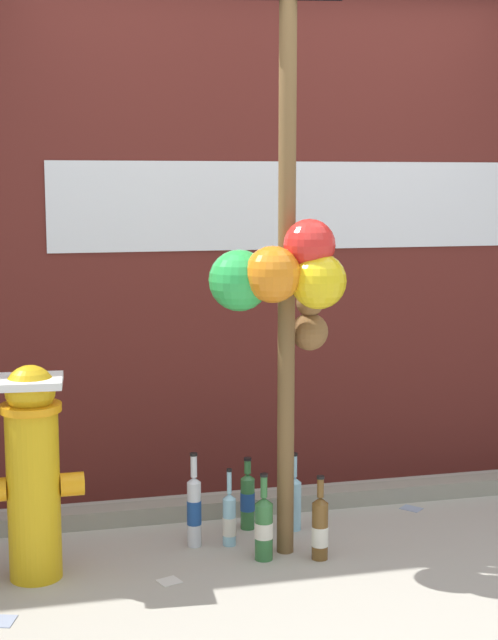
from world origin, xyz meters
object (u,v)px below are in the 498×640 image
object	(u,v)px
memorial_post	(285,223)
bottle_0	(320,528)
bottle_1	(264,527)
bottle_5	(248,499)
fire_hydrant	(33,468)
bottle_4	(229,519)
bottle_3	(194,509)
bottle_2	(294,501)

from	to	relation	value
memorial_post	bottle_0	world-z (taller)	memorial_post
bottle_1	bottle_5	world-z (taller)	bottle_1
memorial_post	fire_hydrant	xyz separation A→B (m)	(-1.02, 0.04, -0.95)
bottle_0	bottle_5	distance (m)	0.46
bottle_0	memorial_post	bearing A→B (deg)	158.61
fire_hydrant	bottle_0	bearing A→B (deg)	-4.62
memorial_post	bottle_4	xyz separation A→B (m)	(-0.19, 0.18, -1.29)
bottle_0	bottle_3	world-z (taller)	bottle_3
memorial_post	bottle_1	size ratio (longest dim) A/B	7.12
bottle_4	bottle_0	bearing A→B (deg)	-35.80
bottle_2	bottle_4	size ratio (longest dim) A/B	1.04
bottle_2	memorial_post	bearing A→B (deg)	-114.69
bottle_4	fire_hydrant	bearing A→B (deg)	-169.88
memorial_post	bottle_3	world-z (taller)	memorial_post
bottle_1	bottle_5	xyz separation A→B (m)	(0.02, 0.36, -0.00)
bottle_0	bottle_4	world-z (taller)	bottle_0
bottle_1	bottle_2	size ratio (longest dim) A/B	1.04
bottle_3	bottle_5	world-z (taller)	bottle_3
fire_hydrant	bottle_5	world-z (taller)	fire_hydrant
bottle_2	bottle_3	world-z (taller)	bottle_3
fire_hydrant	bottle_3	world-z (taller)	fire_hydrant
fire_hydrant	bottle_1	distance (m)	0.98
memorial_post	bottle_4	size ratio (longest dim) A/B	7.69
bottle_4	bottle_2	bearing A→B (deg)	18.75
memorial_post	bottle_5	xyz separation A→B (m)	(-0.07, 0.36, -1.27)
memorial_post	bottle_3	size ratio (longest dim) A/B	6.34
bottle_4	bottle_1	bearing A→B (deg)	-61.00
bottle_0	bottle_3	xyz separation A→B (m)	(-0.48, 0.27, 0.03)
bottle_0	bottle_2	world-z (taller)	bottle_0
fire_hydrant	bottle_1	xyz separation A→B (m)	(0.93, -0.04, -0.31)
fire_hydrant	bottle_2	world-z (taller)	fire_hydrant
bottle_3	bottle_4	size ratio (longest dim) A/B	1.21
bottle_0	bottle_5	bearing A→B (deg)	116.86
bottle_3	bottle_5	bearing A→B (deg)	28.42
bottle_2	fire_hydrant	bearing A→B (deg)	-167.37
bottle_5	bottle_1	bearing A→B (deg)	-93.07
bottle_2	bottle_1	bearing A→B (deg)	-126.40
bottle_2	bottle_3	xyz separation A→B (m)	(-0.48, -0.09, 0.03)
bottle_1	fire_hydrant	bearing A→B (deg)	177.43
bottle_2	bottle_4	xyz separation A→B (m)	(-0.33, -0.11, -0.02)
fire_hydrant	bottle_1	bearing A→B (deg)	-2.57
bottle_1	bottle_5	distance (m)	0.36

